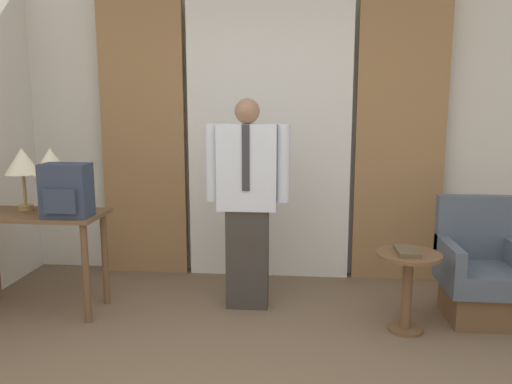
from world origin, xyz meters
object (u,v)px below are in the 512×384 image
desk (35,231)px  table_lamp_right (51,163)px  table_lamp_left (22,163)px  side_table (408,278)px  backpack (66,191)px  armchair (480,275)px  person (247,197)px  book (407,251)px

desk → table_lamp_right: table_lamp_right is taller
table_lamp_left → side_table: bearing=-4.1°
backpack → armchair: backpack is taller
table_lamp_right → person: 1.51m
table_lamp_right → backpack: 0.34m
side_table → book: size_ratio=2.22×
person → side_table: person is taller
desk → armchair: armchair is taller
table_lamp_left → armchair: size_ratio=0.54×
person → side_table: bearing=-16.5°
book → backpack: bearing=-180.0°
backpack → desk: bearing=160.0°
armchair → table_lamp_left: bearing=-178.7°
table_lamp_left → table_lamp_right: same height
backpack → book: (2.41, 0.00, -0.38)m
side_table → book: (-0.02, 0.00, 0.20)m
backpack → armchair: (3.02, 0.28, -0.64)m
desk → book: desk is taller
book → armchair: bearing=24.9°
desk → table_lamp_left: size_ratio=2.17×
table_lamp_right → side_table: size_ratio=0.84×
desk → book: 2.74m
armchair → person: bearing=178.0°
table_lamp_left → armchair: 3.55m
desk → person: 1.63m
table_lamp_left → table_lamp_right: 0.22m
table_lamp_right → side_table: bearing=-4.4°
backpack → armchair: size_ratio=0.43×
table_lamp_right → book: size_ratio=1.87×
backpack → person: person is taller
armchair → book: size_ratio=3.49×
person → book: 1.23m
desk → table_lamp_right: 0.53m
desk → backpack: size_ratio=2.67×
table_lamp_right → backpack: bearing=-44.6°
table_lamp_left → backpack: size_ratio=1.23×
book → desk: bearing=177.6°
armchair → table_lamp_right: bearing=-178.6°
backpack → person: size_ratio=0.24×
side_table → table_lamp_left: bearing=175.9°
desk → table_lamp_right: (0.11, 0.09, 0.51)m
table_lamp_left → armchair: bearing=1.3°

